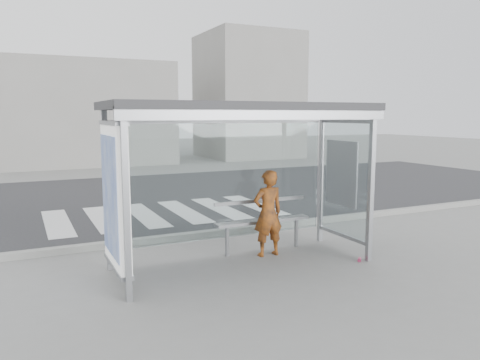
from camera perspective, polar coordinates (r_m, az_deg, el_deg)
name	(u,v)px	position (r m, az deg, el deg)	size (l,w,h in m)	color
ground	(243,265)	(7.75, 0.36, -10.33)	(80.00, 80.00, 0.00)	slate
road	(141,197)	(14.21, -12.03, -2.08)	(30.00, 10.00, 0.01)	#27272A
curb	(201,234)	(9.46, -4.83, -6.61)	(30.00, 0.18, 0.12)	gray
crosswalk	(164,213)	(11.83, -9.19, -4.01)	(5.55, 3.00, 0.00)	silver
bus_shelter	(220,144)	(7.28, -2.48, 4.41)	(4.25, 1.65, 2.62)	gray
building_center	(87,114)	(24.83, -18.19, 7.70)	(8.00, 5.00, 5.00)	gray
building_right	(248,96)	(27.51, 0.94, 10.15)	(5.00, 5.00, 7.00)	gray
person	(268,213)	(8.09, 3.42, -4.06)	(0.55, 0.36, 1.50)	orange
bench	(263,221)	(8.40, 2.78, -4.98)	(1.81, 0.22, 0.93)	slate
soda_can	(359,260)	(8.18, 14.36, -9.38)	(0.06, 0.06, 0.11)	#CD3C6A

